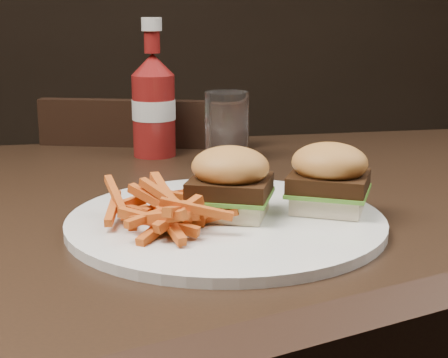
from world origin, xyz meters
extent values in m
cube|color=black|center=(0.00, 0.00, 0.73)|extent=(1.20, 0.80, 0.04)
cube|color=black|center=(0.01, 0.51, 0.43)|extent=(0.47, 0.47, 0.04)
cylinder|color=white|center=(0.01, -0.10, 0.76)|extent=(0.34, 0.34, 0.01)
cube|color=beige|center=(0.02, -0.10, 0.77)|extent=(0.10, 0.09, 0.02)
cube|color=beige|center=(0.13, -0.10, 0.77)|extent=(0.10, 0.10, 0.02)
cylinder|color=maroon|center=(-0.03, 0.27, 0.81)|extent=(0.09, 0.09, 0.13)
cylinder|color=white|center=(0.08, 0.20, 0.81)|extent=(0.08, 0.08, 0.10)
camera|label=1|loc=(-0.12, -0.79, 0.98)|focal=55.00mm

